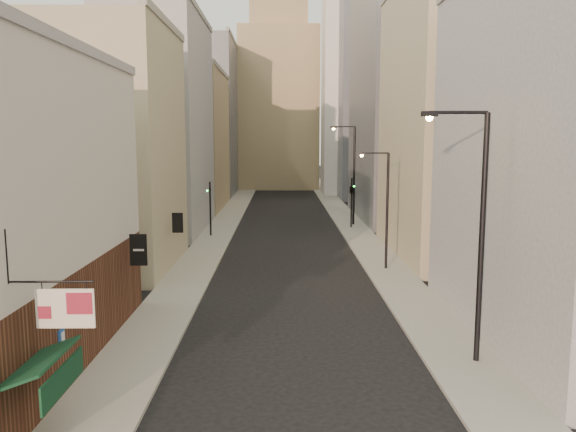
{
  "coord_description": "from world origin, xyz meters",
  "views": [
    {
      "loc": [
        -0.61,
        -11.87,
        8.71
      ],
      "look_at": [
        -0.24,
        18.46,
        4.58
      ],
      "focal_mm": 35.0,
      "sensor_mm": 36.0,
      "label": 1
    }
  ],
  "objects_px": {
    "streetlamp_far": "(352,169)",
    "traffic_light_left": "(210,198)",
    "traffic_light_right": "(352,189)",
    "white_tower": "(349,76)",
    "clock_tower": "(279,90)",
    "streetlamp_mid": "(384,204)",
    "streetlamp_near": "(476,223)"
  },
  "relations": [
    {
      "from": "white_tower",
      "to": "streetlamp_far",
      "type": "height_order",
      "value": "white_tower"
    },
    {
      "from": "white_tower",
      "to": "streetlamp_far",
      "type": "distance_m",
      "value": 35.76
    },
    {
      "from": "white_tower",
      "to": "streetlamp_near",
      "type": "distance_m",
      "value": 70.25
    },
    {
      "from": "streetlamp_near",
      "to": "streetlamp_mid",
      "type": "bearing_deg",
      "value": 91.57
    },
    {
      "from": "streetlamp_near",
      "to": "streetlamp_far",
      "type": "bearing_deg",
      "value": 90.0
    },
    {
      "from": "streetlamp_near",
      "to": "traffic_light_left",
      "type": "xyz_separation_m",
      "value": [
        -13.74,
        29.09,
        -2.01
      ]
    },
    {
      "from": "traffic_light_left",
      "to": "clock_tower",
      "type": "bearing_deg",
      "value": -92.46
    },
    {
      "from": "streetlamp_mid",
      "to": "traffic_light_left",
      "type": "bearing_deg",
      "value": 147.56
    },
    {
      "from": "streetlamp_far",
      "to": "traffic_light_right",
      "type": "relative_size",
      "value": 2.02
    },
    {
      "from": "streetlamp_mid",
      "to": "clock_tower",
      "type": "bearing_deg",
      "value": 108.63
    },
    {
      "from": "clock_tower",
      "to": "streetlamp_far",
      "type": "xyz_separation_m",
      "value": [
        7.53,
        -47.2,
        -11.87
      ]
    },
    {
      "from": "white_tower",
      "to": "streetlamp_far",
      "type": "bearing_deg",
      "value": -95.97
    },
    {
      "from": "streetlamp_far",
      "to": "traffic_light_left",
      "type": "xyz_separation_m",
      "value": [
        -13.5,
        -6.67,
        -2.19
      ]
    },
    {
      "from": "white_tower",
      "to": "streetlamp_near",
      "type": "xyz_separation_m",
      "value": [
        -3.23,
        -68.96,
        -13.02
      ]
    },
    {
      "from": "streetlamp_far",
      "to": "traffic_light_left",
      "type": "bearing_deg",
      "value": -130.14
    },
    {
      "from": "white_tower",
      "to": "traffic_light_left",
      "type": "xyz_separation_m",
      "value": [
        -16.97,
        -39.87,
        -15.03
      ]
    },
    {
      "from": "traffic_light_right",
      "to": "streetlamp_mid",
      "type": "bearing_deg",
      "value": 103.91
    },
    {
      "from": "streetlamp_mid",
      "to": "streetlamp_far",
      "type": "height_order",
      "value": "streetlamp_far"
    },
    {
      "from": "clock_tower",
      "to": "white_tower",
      "type": "distance_m",
      "value": 17.83
    },
    {
      "from": "traffic_light_right",
      "to": "clock_tower",
      "type": "bearing_deg",
      "value": -67.42
    },
    {
      "from": "clock_tower",
      "to": "traffic_light_right",
      "type": "relative_size",
      "value": 8.98
    },
    {
      "from": "clock_tower",
      "to": "traffic_light_right",
      "type": "xyz_separation_m",
      "value": [
        7.3,
        -49.25,
        -13.73
      ]
    },
    {
      "from": "streetlamp_near",
      "to": "traffic_light_right",
      "type": "height_order",
      "value": "streetlamp_near"
    },
    {
      "from": "streetlamp_far",
      "to": "clock_tower",
      "type": "bearing_deg",
      "value": 122.62
    },
    {
      "from": "streetlamp_mid",
      "to": "streetlamp_far",
      "type": "bearing_deg",
      "value": 101.61
    },
    {
      "from": "clock_tower",
      "to": "traffic_light_left",
      "type": "height_order",
      "value": "clock_tower"
    },
    {
      "from": "streetlamp_far",
      "to": "traffic_light_right",
      "type": "distance_m",
      "value": 2.78
    },
    {
      "from": "clock_tower",
      "to": "streetlamp_mid",
      "type": "distance_m",
      "value": 68.68
    },
    {
      "from": "clock_tower",
      "to": "traffic_light_left",
      "type": "xyz_separation_m",
      "value": [
        -5.97,
        -53.87,
        -14.06
      ]
    },
    {
      "from": "traffic_light_right",
      "to": "white_tower",
      "type": "bearing_deg",
      "value": -81.84
    },
    {
      "from": "traffic_light_left",
      "to": "traffic_light_right",
      "type": "height_order",
      "value": "same"
    },
    {
      "from": "streetlamp_mid",
      "to": "white_tower",
      "type": "bearing_deg",
      "value": 98.4
    }
  ]
}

